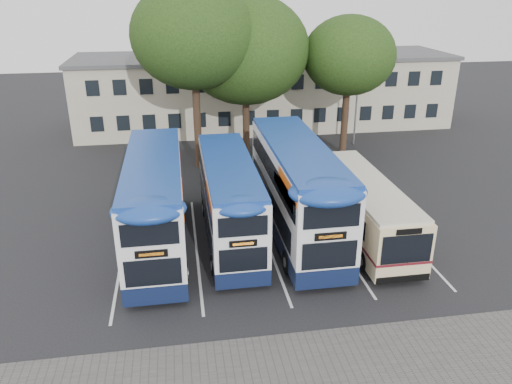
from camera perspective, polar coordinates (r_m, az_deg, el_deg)
The scene contains 11 objects.
ground at distance 21.76m, azimuth 13.69°, elevation -11.09°, with size 120.00×120.00×0.00m, color black.
bay_lines at distance 24.87m, azimuth 1.28°, elevation -5.77°, with size 14.12×11.00×0.01m.
depot_building at distance 45.01m, azimuth 0.97°, elevation 11.60°, with size 32.40×8.40×6.20m.
lamp_post at distance 39.55m, azimuth 11.64°, elevation 12.43°, with size 0.25×1.05×9.06m.
tree_left at distance 33.36m, azimuth -7.18°, elevation 17.29°, with size 7.98×7.98×12.20m.
tree_mid at distance 35.83m, azimuth -1.20°, elevation 15.94°, with size 8.83×8.83×11.39m.
tree_right at distance 36.80m, azimuth 10.60°, elevation 15.05°, with size 6.52×6.52×9.96m.
bus_dd_left at distance 23.97m, azimuth -11.44°, elevation -0.85°, with size 2.60×10.73×4.47m.
bus_dd_mid at distance 24.30m, azimuth -3.06°, elevation -0.59°, with size 2.39×9.85×4.10m.
bus_dd_right at distance 24.84m, azimuth 4.66°, elevation 0.74°, with size 2.74×11.32×4.72m.
bus_single at distance 25.54m, azimuth 12.12°, elevation -1.35°, with size 2.51×9.87×2.94m.
Camera 1 is at (-7.78, -16.47, 11.89)m, focal length 35.00 mm.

